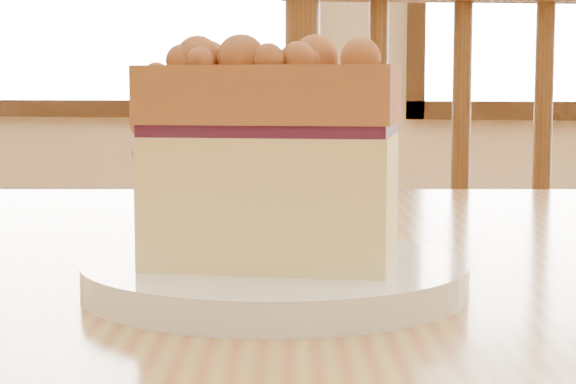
% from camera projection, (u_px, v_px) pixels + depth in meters
% --- Properties ---
extents(cafe_chair_main, '(0.60, 0.60, 1.03)m').
position_uv_depth(cafe_chair_main, '(422.00, 332.00, 1.36)').
color(cafe_chair_main, brown).
rests_on(cafe_chair_main, ground).
extents(plate, '(0.20, 0.20, 0.02)m').
position_uv_depth(plate, '(275.00, 278.00, 0.52)').
color(plate, white).
rests_on(plate, cafe_table_main).
extents(cake_slice, '(0.14, 0.10, 0.12)m').
position_uv_depth(cake_slice, '(274.00, 154.00, 0.52)').
color(cake_slice, '#FFE690').
rests_on(cake_slice, plate).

